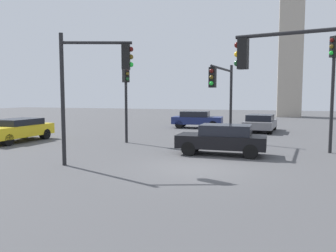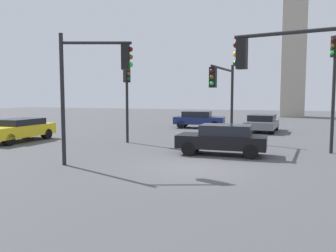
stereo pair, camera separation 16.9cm
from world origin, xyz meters
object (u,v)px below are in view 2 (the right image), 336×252
at_px(traffic_light_3, 223,87).
at_px(car_4, 199,119).
at_px(traffic_light_1, 127,89).
at_px(car_0, 262,123).
at_px(car_1, 18,129).
at_px(car_3, 223,139).
at_px(traffic_light_0, 94,75).
at_px(traffic_light_4, 334,73).
at_px(traffic_light_2, 303,70).

bearing_deg(traffic_light_3, car_4, -153.91).
xyz_separation_m(traffic_light_1, car_0, (7.48, 8.84, -2.52)).
relative_size(traffic_light_1, car_4, 1.05).
distance_m(car_1, car_3, 12.76).
xyz_separation_m(traffic_light_0, car_3, (4.60, 3.91, -2.89)).
bearing_deg(car_1, traffic_light_4, 96.64).
height_order(traffic_light_4, car_3, traffic_light_4).
distance_m(car_3, car_4, 13.36).
height_order(traffic_light_3, car_4, traffic_light_3).
bearing_deg(traffic_light_3, traffic_light_2, 32.08).
bearing_deg(traffic_light_1, traffic_light_3, 34.89).
bearing_deg(car_3, traffic_light_4, -157.45).
distance_m(traffic_light_0, car_4, 16.91).
bearing_deg(car_0, traffic_light_0, 163.93).
height_order(traffic_light_2, traffic_light_4, traffic_light_4).
bearing_deg(car_3, car_4, -72.32).
xyz_separation_m(traffic_light_4, car_3, (-5.00, -2.05, -3.15)).
bearing_deg(car_4, traffic_light_2, -70.89).
bearing_deg(traffic_light_4, traffic_light_0, -8.76).
bearing_deg(car_0, car_1, 131.75).
bearing_deg(traffic_light_4, car_0, -109.41).
xyz_separation_m(traffic_light_3, car_4, (-3.60, 10.19, -2.51)).
bearing_deg(traffic_light_4, traffic_light_1, -42.79).
xyz_separation_m(traffic_light_2, car_0, (-1.71, 16.14, -2.89)).
distance_m(traffic_light_1, traffic_light_4, 11.10).
relative_size(traffic_light_3, car_4, 1.06).
bearing_deg(traffic_light_0, car_1, 131.01).
relative_size(traffic_light_2, car_1, 1.07).
bearing_deg(car_0, car_3, 178.36).
bearing_deg(traffic_light_4, traffic_light_3, -45.97).
relative_size(car_3, car_4, 0.96).
bearing_deg(car_3, traffic_light_2, 123.11).
bearing_deg(car_3, traffic_light_3, -80.91).
distance_m(traffic_light_3, traffic_light_4, 5.46).
xyz_separation_m(traffic_light_3, car_0, (1.80, 8.76, -2.57)).
xyz_separation_m(traffic_light_0, traffic_light_2, (7.72, -0.92, -0.05)).
bearing_deg(car_1, car_0, 129.32).
distance_m(traffic_light_0, car_1, 9.90).
height_order(car_1, car_3, car_3).
xyz_separation_m(car_0, car_4, (-5.41, 1.43, 0.07)).
height_order(traffic_light_0, car_4, traffic_light_0).
distance_m(traffic_light_4, car_3, 6.25).
bearing_deg(traffic_light_3, car_3, 15.45).
height_order(traffic_light_4, car_0, traffic_light_4).
bearing_deg(traffic_light_0, car_4, 69.72).
distance_m(traffic_light_1, car_3, 7.01).
height_order(traffic_light_0, traffic_light_4, traffic_light_4).
distance_m(traffic_light_2, car_3, 6.41).
relative_size(traffic_light_0, car_4, 1.21).
height_order(traffic_light_0, traffic_light_1, traffic_light_0).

